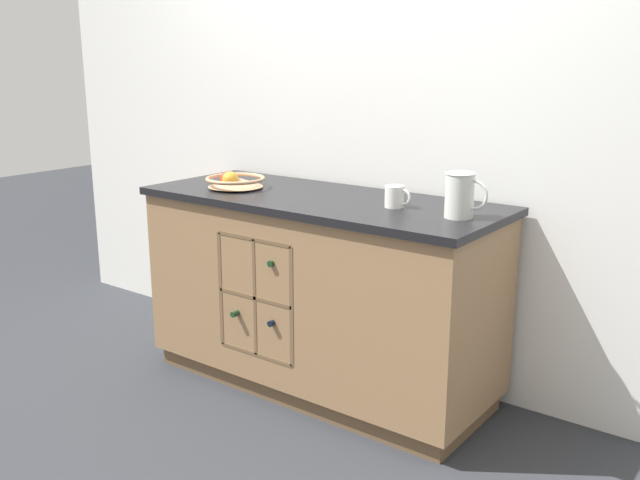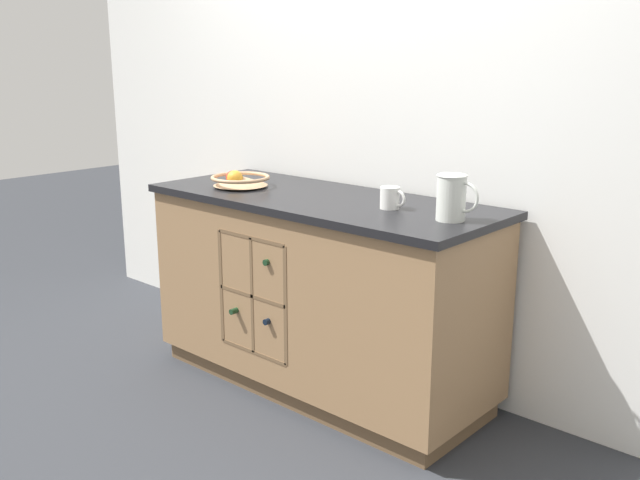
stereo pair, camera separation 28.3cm
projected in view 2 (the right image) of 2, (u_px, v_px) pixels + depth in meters
ground_plane at (320, 384)px, 3.47m from camera, size 14.00×14.00×0.00m
back_wall at (374, 114)px, 3.42m from camera, size 4.40×0.06×2.55m
kitchen_island at (319, 292)px, 3.35m from camera, size 1.70×0.69×0.93m
fruit_bowl at (240, 179)px, 3.46m from camera, size 0.29×0.29×0.09m
white_pitcher at (452, 197)px, 2.74m from camera, size 0.18×0.12×0.18m
ceramic_mug at (391, 198)px, 2.97m from camera, size 0.12×0.08×0.09m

